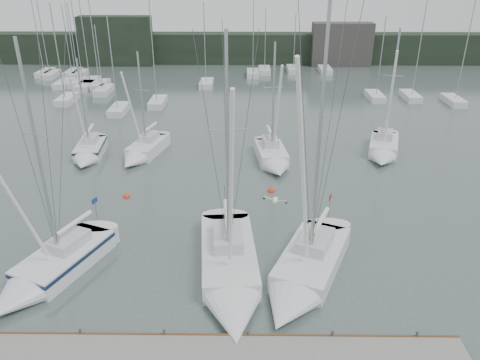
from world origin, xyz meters
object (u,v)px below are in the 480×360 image
Objects in this scene: sailboat_mid_a at (88,153)px; sailboat_mid_e at (383,151)px; sailboat_near_right at (302,279)px; buoy_c at (127,197)px; sailboat_mid_c at (273,159)px; buoy_b at (271,191)px; sailboat_near_left at (45,274)px; sailboat_near_center at (231,280)px; sailboat_mid_b at (142,153)px.

sailboat_mid_e reaches higher than sailboat_mid_a.
buoy_c is (-12.28, 10.77, -0.58)m from sailboat_near_right.
sailboat_mid_c is 0.93× the size of sailboat_mid_e.
sailboat_mid_a is 27.04m from sailboat_mid_e.
sailboat_near_right reaches higher than buoy_b.
sailboat_near_left is 10.72m from buoy_c.
sailboat_near_right is at bearing -51.46° from sailboat_mid_a.
sailboat_mid_e reaches higher than sailboat_mid_c.
sailboat_near_center is 0.92× the size of sailboat_near_right.
sailboat_near_center is 1.53× the size of sailboat_mid_a.
sailboat_mid_c is at bearing 28.23° from buoy_c.
sailboat_near_center reaches higher than sailboat_mid_b.
sailboat_mid_c reaches higher than sailboat_mid_a.
sailboat_near_right is 1.43× the size of sailboat_mid_c.
sailboat_mid_b is 17.93× the size of buoy_c.
sailboat_mid_a is 17.02× the size of buoy_c.
sailboat_near_left is 1.27× the size of sailboat_mid_c.
sailboat_near_right is 17.02m from sailboat_mid_c.
buoy_c is (-8.35, 10.88, -0.54)m from sailboat_near_center.
buoy_c is at bearing -141.86° from sailboat_mid_e.
sailboat_near_center reaches higher than sailboat_mid_c.
sailboat_mid_c reaches higher than buoy_c.
sailboat_near_right is at bearing -99.35° from sailboat_mid_e.
sailboat_mid_e is at bearing 49.95° from sailboat_near_center.
sailboat_mid_e is (27.03, 0.83, 0.03)m from sailboat_mid_a.
sailboat_mid_e is (22.21, 0.55, 0.06)m from sailboat_mid_b.
sailboat_mid_b is 22.21m from sailboat_mid_e.
buoy_c is (5.20, -7.53, -0.54)m from sailboat_mid_a.
sailboat_near_left is at bearing -85.48° from sailboat_mid_a.
buoy_b is (13.32, 11.59, -0.58)m from sailboat_near_left.
sailboat_near_left is 1.48× the size of sailboat_mid_a.
sailboat_mid_b is (4.82, 0.28, -0.03)m from sailboat_mid_a.
buoy_b is (2.84, 11.98, -0.54)m from sailboat_near_center.
sailboat_mid_b is 0.84× the size of sailboat_mid_e.
buoy_b is (11.57, -6.71, -0.52)m from sailboat_mid_b.
sailboat_near_center is at bearing 20.22° from sailboat_near_left.
sailboat_near_right is (3.93, 0.11, 0.04)m from sailboat_near_center.
sailboat_mid_a is 9.16m from buoy_c.
sailboat_mid_a is at bearing 168.61° from sailboat_mid_c.
sailboat_mid_b is (-8.72, 18.69, -0.02)m from sailboat_near_center.
sailboat_near_right is at bearing -41.27° from buoy_c.
sailboat_near_right reaches higher than sailboat_near_left.
sailboat_near_left is at bearing -124.61° from sailboat_mid_e.
buoy_b is at bearing 63.38° from sailboat_near_left.
buoy_b is at bearing -101.78° from sailboat_mid_c.
sailboat_mid_a is at bearing 157.14° from sailboat_near_right.
sailboat_near_center is 12.32m from buoy_b.
sailboat_mid_b is (1.75, 18.30, -0.06)m from sailboat_near_left.
sailboat_near_left is 10.48m from sailboat_near_center.
sailboat_mid_e is (23.96, 18.85, -0.00)m from sailboat_near_left.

